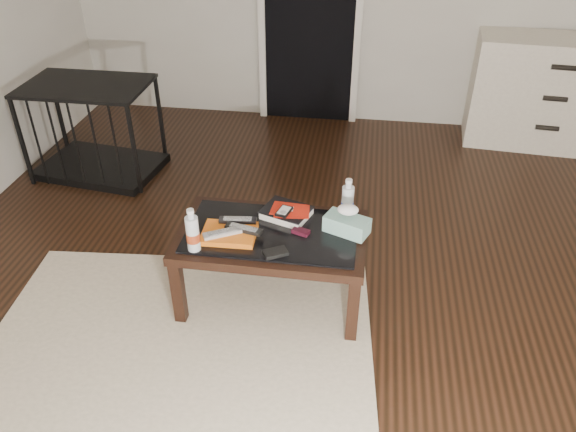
{
  "coord_description": "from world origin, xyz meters",
  "views": [
    {
      "loc": [
        0.14,
        -2.46,
        2.18
      ],
      "look_at": [
        -0.22,
        -0.05,
        0.55
      ],
      "focal_mm": 35.0,
      "sensor_mm": 36.0,
      "label": 1
    }
  ],
  "objects_px": {
    "water_bottle_left": "(192,230)",
    "tissue_box": "(347,225)",
    "textbook": "(286,213)",
    "water_bottle_right": "(348,199)",
    "dresser": "(546,93)",
    "coffee_table": "(272,241)",
    "pet_crate": "(97,144)"
  },
  "relations": [
    {
      "from": "coffee_table",
      "to": "tissue_box",
      "type": "distance_m",
      "value": 0.41
    },
    {
      "from": "coffee_table",
      "to": "water_bottle_right",
      "type": "relative_size",
      "value": 4.2
    },
    {
      "from": "pet_crate",
      "to": "water_bottle_right",
      "type": "distance_m",
      "value": 2.29
    },
    {
      "from": "coffee_table",
      "to": "water_bottle_left",
      "type": "bearing_deg",
      "value": -149.47
    },
    {
      "from": "dresser",
      "to": "textbook",
      "type": "bearing_deg",
      "value": -125.67
    },
    {
      "from": "coffee_table",
      "to": "water_bottle_right",
      "type": "xyz_separation_m",
      "value": [
        0.38,
        0.19,
        0.18
      ]
    },
    {
      "from": "dresser",
      "to": "water_bottle_left",
      "type": "xyz_separation_m",
      "value": [
        -2.27,
        -2.52,
        0.13
      ]
    },
    {
      "from": "water_bottle_right",
      "to": "textbook",
      "type": "bearing_deg",
      "value": -173.17
    },
    {
      "from": "water_bottle_left",
      "to": "water_bottle_right",
      "type": "bearing_deg",
      "value": 28.5
    },
    {
      "from": "pet_crate",
      "to": "tissue_box",
      "type": "xyz_separation_m",
      "value": [
        1.99,
        -1.22,
        0.28
      ]
    },
    {
      "from": "dresser",
      "to": "coffee_table",
      "type": "bearing_deg",
      "value": -124.58
    },
    {
      "from": "water_bottle_left",
      "to": "tissue_box",
      "type": "bearing_deg",
      "value": 19.35
    },
    {
      "from": "water_bottle_left",
      "to": "water_bottle_right",
      "type": "xyz_separation_m",
      "value": [
        0.74,
        0.4,
        0.0
      ]
    },
    {
      "from": "dresser",
      "to": "water_bottle_right",
      "type": "distance_m",
      "value": 2.61
    },
    {
      "from": "water_bottle_right",
      "to": "dresser",
      "type": "bearing_deg",
      "value": 54.24
    },
    {
      "from": "pet_crate",
      "to": "tissue_box",
      "type": "distance_m",
      "value": 2.35
    },
    {
      "from": "coffee_table",
      "to": "pet_crate",
      "type": "height_order",
      "value": "pet_crate"
    },
    {
      "from": "dresser",
      "to": "pet_crate",
      "type": "bearing_deg",
      "value": -158.6
    },
    {
      "from": "textbook",
      "to": "dresser",
      "type": "bearing_deg",
      "value": 68.72
    },
    {
      "from": "pet_crate",
      "to": "tissue_box",
      "type": "relative_size",
      "value": 4.22
    },
    {
      "from": "textbook",
      "to": "water_bottle_left",
      "type": "distance_m",
      "value": 0.56
    },
    {
      "from": "water_bottle_left",
      "to": "water_bottle_right",
      "type": "relative_size",
      "value": 1.0
    },
    {
      "from": "dresser",
      "to": "tissue_box",
      "type": "distance_m",
      "value": 2.72
    },
    {
      "from": "tissue_box",
      "to": "water_bottle_right",
      "type": "bearing_deg",
      "value": 115.62
    },
    {
      "from": "tissue_box",
      "to": "coffee_table",
      "type": "bearing_deg",
      "value": -150.28
    },
    {
      "from": "water_bottle_left",
      "to": "tissue_box",
      "type": "distance_m",
      "value": 0.8
    },
    {
      "from": "coffee_table",
      "to": "pet_crate",
      "type": "bearing_deg",
      "value": 141.47
    },
    {
      "from": "dresser",
      "to": "water_bottle_right",
      "type": "bearing_deg",
      "value": -120.76
    },
    {
      "from": "coffee_table",
      "to": "textbook",
      "type": "xyz_separation_m",
      "value": [
        0.06,
        0.15,
        0.09
      ]
    },
    {
      "from": "pet_crate",
      "to": "textbook",
      "type": "relative_size",
      "value": 3.88
    },
    {
      "from": "textbook",
      "to": "water_bottle_right",
      "type": "xyz_separation_m",
      "value": [
        0.33,
        0.04,
        0.1
      ]
    },
    {
      "from": "pet_crate",
      "to": "textbook",
      "type": "bearing_deg",
      "value": -26.56
    }
  ]
}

